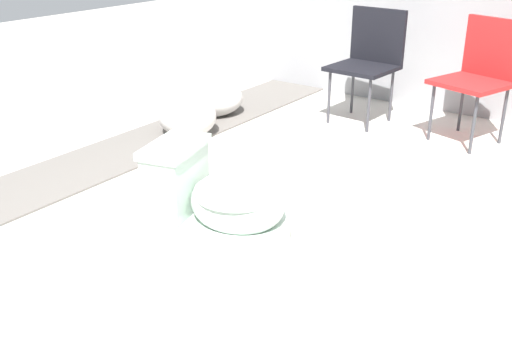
# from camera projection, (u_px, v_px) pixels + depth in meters

# --- Properties ---
(ground_plane) EXTENTS (14.00, 14.00, 0.00)m
(ground_plane) POSITION_uv_depth(u_px,v_px,m) (192.00, 280.00, 2.59)
(ground_plane) COLOR #B7B2A8
(gravel_strip) EXTENTS (0.56, 8.00, 0.01)m
(gravel_strip) POSITION_uv_depth(u_px,v_px,m) (77.00, 170.00, 3.72)
(gravel_strip) COLOR #605B56
(gravel_strip) RESTS_ON ground
(toilet) EXTENTS (0.70, 0.52, 0.52)m
(toilet) POSITION_uv_depth(u_px,v_px,m) (219.00, 207.00, 2.75)
(toilet) COLOR #B2C6B7
(toilet) RESTS_ON ground
(folding_chair_left) EXTENTS (0.47, 0.47, 0.83)m
(folding_chair_left) POSITION_uv_depth(u_px,v_px,m) (370.00, 54.00, 4.49)
(folding_chair_left) COLOR black
(folding_chair_left) RESTS_ON ground
(folding_chair_middle) EXTENTS (0.55, 0.55, 0.83)m
(folding_chair_middle) POSITION_uv_depth(u_px,v_px,m) (482.00, 68.00, 4.06)
(folding_chair_middle) COLOR red
(folding_chair_middle) RESTS_ON ground
(boulder_near) EXTENTS (0.63, 0.64, 0.28)m
(boulder_near) POSITION_uv_depth(u_px,v_px,m) (212.00, 99.00, 4.71)
(boulder_near) COLOR #B7B2AD
(boulder_near) RESTS_ON ground
(boulder_far) EXTENTS (0.55, 0.54, 0.29)m
(boulder_far) POSITION_uv_depth(u_px,v_px,m) (187.00, 116.00, 4.27)
(boulder_far) COLOR #B7B2AD
(boulder_far) RESTS_ON ground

